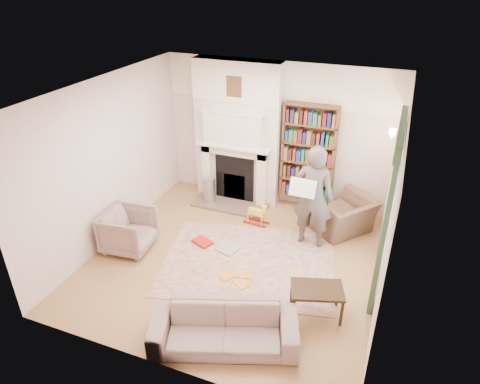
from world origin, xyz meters
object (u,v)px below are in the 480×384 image
at_px(sofa, 224,327).
at_px(man_reading, 313,197).
at_px(armchair_left, 128,230).
at_px(paraffin_heater, 209,190).
at_px(rocking_horse, 256,214).
at_px(coffee_table, 316,301).
at_px(bookcase, 308,153).
at_px(armchair_reading, 343,215).

relative_size(sofa, man_reading, 1.02).
bearing_deg(armchair_left, paraffin_heater, -22.80).
bearing_deg(rocking_horse, paraffin_heater, 165.83).
relative_size(sofa, rocking_horse, 3.95).
bearing_deg(man_reading, coffee_table, 107.51).
height_order(armchair_left, paraffin_heater, armchair_left).
relative_size(coffee_table, rocking_horse, 1.49).
bearing_deg(coffee_table, sofa, -153.91).
xyz_separation_m(paraffin_heater, rocking_horse, (1.16, -0.42, -0.07)).
height_order(bookcase, paraffin_heater, bookcase).
relative_size(armchair_left, man_reading, 0.43).
relative_size(armchair_left, sofa, 0.42).
height_order(sofa, paraffin_heater, paraffin_heater).
height_order(man_reading, paraffin_heater, man_reading).
height_order(sofa, man_reading, man_reading).
bearing_deg(sofa, bookcase, 68.67).
height_order(man_reading, rocking_horse, man_reading).
distance_m(armchair_reading, armchair_left, 3.76).
bearing_deg(paraffin_heater, man_reading, -16.78).
bearing_deg(rocking_horse, armchair_left, -133.19).
bearing_deg(bookcase, coffee_table, -73.38).
height_order(armchair_reading, coffee_table, armchair_reading).
bearing_deg(rocking_horse, man_reading, -7.53).
xyz_separation_m(coffee_table, paraffin_heater, (-2.70, 2.34, 0.05)).
height_order(armchair_reading, paraffin_heater, armchair_reading).
bearing_deg(bookcase, rocking_horse, -126.82).
relative_size(sofa, paraffin_heater, 3.37).
distance_m(armchair_reading, man_reading, 0.95).
bearing_deg(man_reading, paraffin_heater, -14.91).
relative_size(bookcase, man_reading, 1.02).
bearing_deg(coffee_table, armchair_left, 155.39).
xyz_separation_m(man_reading, rocking_horse, (-1.07, 0.25, -0.70)).
relative_size(armchair_reading, armchair_left, 1.28).
relative_size(bookcase, coffee_table, 2.64).
bearing_deg(paraffin_heater, coffee_table, -40.92).
bearing_deg(armchair_left, coffee_table, -102.82).
bearing_deg(man_reading, rocking_horse, -11.41).
bearing_deg(paraffin_heater, sofa, -62.19).
height_order(coffee_table, rocking_horse, coffee_table).
height_order(paraffin_heater, rocking_horse, paraffin_heater).
relative_size(coffee_table, paraffin_heater, 1.27).
xyz_separation_m(armchair_left, paraffin_heater, (0.59, 1.94, -0.08)).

